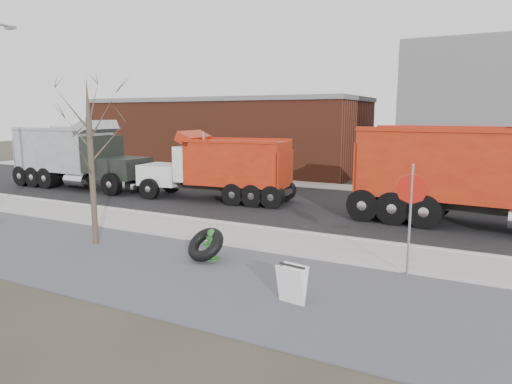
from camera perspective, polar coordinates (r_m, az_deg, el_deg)
The scene contains 15 objects.
ground at distance 15.45m, azimuth -3.95°, elevation -5.62°, with size 120.00×120.00×0.00m, color #383328.
gravel_verge at distance 12.72m, azimuth -12.27°, elevation -9.13°, with size 60.00×5.00×0.03m, color slate.
sidewalk at distance 15.65m, azimuth -3.48°, elevation -5.31°, with size 60.00×2.50×0.06m, color #9E9B93.
curb at distance 16.73m, azimuth -1.19°, elevation -4.21°, with size 60.00×0.15×0.11m, color #9E9B93.
road at distance 20.94m, azimuth 5.03°, elevation -1.55°, with size 60.00×9.40×0.02m, color black.
far_sidewalk at distance 26.22m, azimuth 9.79°, elevation 0.65°, with size 60.00×2.00×0.06m, color #9E9B93.
building_brick at distance 34.66m, azimuth -3.54°, elevation 7.29°, with size 20.20×8.20×5.30m.
bare_tree at distance 14.95m, azimuth -20.06°, elevation 6.13°, with size 3.20×3.20×5.20m.
fire_hydrant at distance 12.98m, azimuth -5.54°, elevation -6.71°, with size 0.51×0.50×0.91m.
truck_tire at distance 12.89m, azimuth -6.31°, elevation -6.53°, with size 1.30×1.24×0.96m.
stop_sign at distance 11.93m, azimuth 18.81°, elevation -1.07°, with size 0.78×0.10×2.87m.
sandwich_board at distance 10.04m, azimuth 4.52°, elevation -11.40°, with size 0.67×0.48×0.86m.
dump_truck_red_a at distance 18.17m, azimuth 26.21°, elevation 2.24°, with size 10.12×3.35×4.00m.
dump_truck_red_b at distance 21.67m, azimuth -4.57°, elevation 3.25°, with size 7.78×2.97×3.26m.
dump_truck_grey at distance 27.36m, azimuth -21.45°, elevation 4.43°, with size 8.22×2.58×3.71m.
Camera 1 is at (7.78, -12.72, 4.06)m, focal length 32.00 mm.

